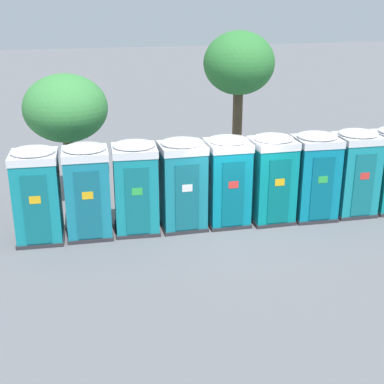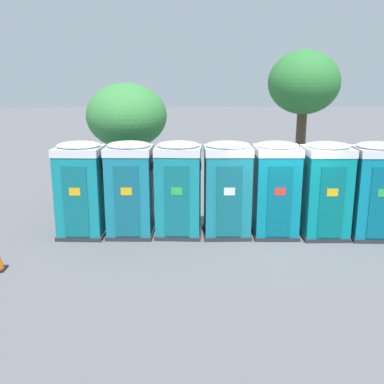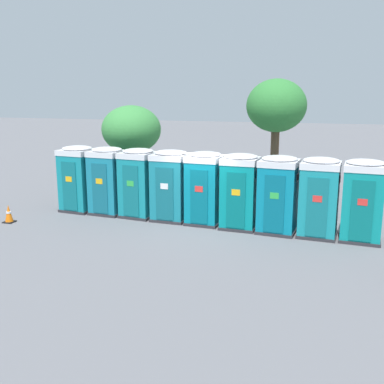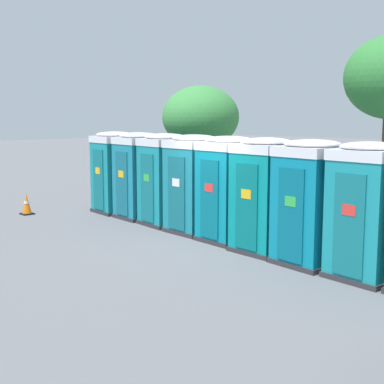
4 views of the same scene
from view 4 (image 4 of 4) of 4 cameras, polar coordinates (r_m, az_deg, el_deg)
ground_plane at (r=12.95m, az=3.21°, el=-5.31°), size 120.00×120.00×0.00m
portapotty_0 at (r=16.93m, az=-8.23°, el=2.15°), size 1.31×1.30×2.54m
portapotty_1 at (r=15.86m, az=-5.72°, el=1.81°), size 1.29×1.28×2.54m
portapotty_2 at (r=14.82m, az=-2.91°, el=1.41°), size 1.32×1.31×2.54m
portapotty_3 at (r=13.80m, az=0.19°, el=0.93°), size 1.26×1.23×2.54m
portapotty_4 at (r=12.83m, az=3.81°, el=0.38°), size 1.22×1.25×2.54m
portapotty_5 at (r=11.87m, az=7.77°, el=-0.29°), size 1.23×1.23×2.54m
portapotty_6 at (r=11.01m, az=12.52°, el=-1.05°), size 1.31×1.29×2.54m
portapotty_7 at (r=10.30m, az=18.27°, el=-1.87°), size 1.27×1.26×2.54m
street_tree_1 at (r=17.77m, az=0.92°, el=7.89°), size 2.54×2.54×4.01m
traffic_cone at (r=17.24m, az=-17.21°, el=-1.28°), size 0.36×0.36×0.64m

